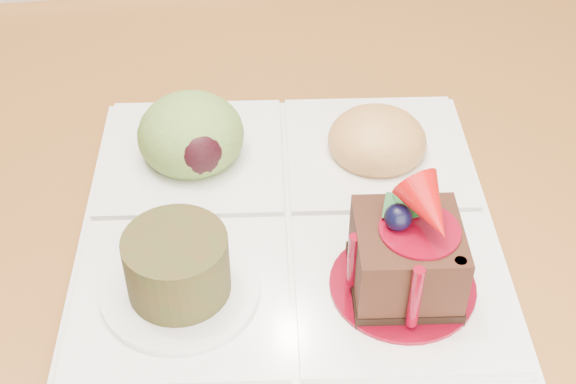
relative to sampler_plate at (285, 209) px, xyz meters
name	(u,v)px	position (x,y,z in m)	size (l,w,h in m)	color
ground	(174,249)	(0.05, 0.75, -0.77)	(6.00, 6.00, 0.00)	#553118
sampler_plate	(285,209)	(0.00, 0.00, 0.00)	(0.30, 0.30, 0.09)	silver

